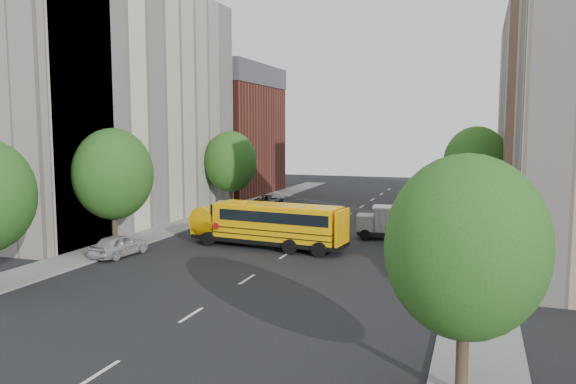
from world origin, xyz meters
The scene contains 21 objects.
ground centered at (0.00, 0.00, 0.00)m, with size 120.00×120.00×0.00m, color black.
sidewalk_left centered at (-11.50, 5.00, 0.06)m, with size 3.00×80.00×0.12m, color slate.
sidewalk_right centered at (11.50, 5.00, 0.06)m, with size 3.00×80.00×0.12m, color slate.
lane_markings centered at (0.00, 10.00, 0.01)m, with size 0.15×64.00×0.01m, color silver.
building_left_cream centered at (-18.00, 6.00, 10.00)m, with size 10.00×26.00×20.00m, color beige.
building_left_redbrick centered at (-18.00, 28.00, 6.50)m, with size 10.00×15.00×13.00m, color maroon.
building_left_near centered at (-18.00, -4.50, 8.50)m, with size 10.00×7.00×17.00m, color tan.
building_right_far centered at (18.00, 20.00, 9.00)m, with size 10.00×22.00×18.00m, color tan.
street_tree_1 centered at (-11.00, -4.00, 4.95)m, with size 5.12×5.12×7.90m.
street_tree_2 centered at (-11.00, 14.00, 4.83)m, with size 4.99×4.99×7.71m.
street_tree_3 centered at (11.00, -18.00, 4.45)m, with size 4.61×4.61×7.11m.
street_tree_4 centered at (11.00, 14.00, 5.08)m, with size 5.25×5.25×8.10m.
street_tree_5 centered at (11.00, 26.00, 4.70)m, with size 4.86×4.86×7.51m.
school_bus centered at (-1.95, -0.08, 1.68)m, with size 10.85×3.69×3.00m.
safari_truck centered at (5.92, 5.55, 1.25)m, with size 5.72×2.66×2.36m.
parked_car_0 centered at (-9.60, -5.52, 0.70)m, with size 1.65×4.09×1.39m, color #ABACB2.
parked_car_1 centered at (-9.60, 10.78, 0.80)m, with size 1.69×4.83×1.59m, color silver.
parked_car_2 centered at (-8.80, 18.09, 0.65)m, with size 2.17×4.70×1.31m, color black.
parked_car_3 centered at (8.93, -4.30, 0.72)m, with size 2.01×4.96×1.44m, color maroon.
parked_car_4 centered at (9.60, 14.72, 0.69)m, with size 1.63×4.06×1.38m, color #2F3F53.
parked_car_5 centered at (9.38, 26.63, 0.75)m, with size 1.58×4.52×1.49m, color gray.
Camera 1 is at (11.28, -34.34, 7.72)m, focal length 35.00 mm.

